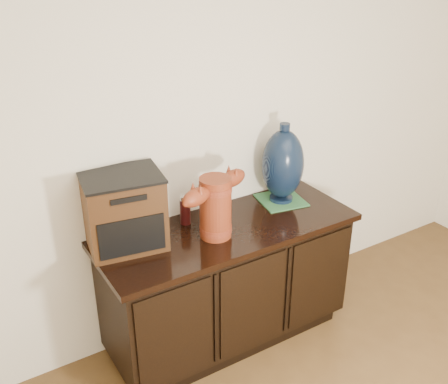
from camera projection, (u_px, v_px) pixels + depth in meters
sideboard at (228, 283)px, 3.01m from camera, size 1.46×0.56×0.75m
terracotta_vessel at (215, 204)px, 2.69m from camera, size 0.47×0.23×0.33m
tv_radio at (124, 211)px, 2.61m from camera, size 0.43×0.37×0.39m
green_mat at (281, 200)px, 3.14m from camera, size 0.30×0.30×0.01m
lamp_base at (283, 165)px, 3.04m from camera, size 0.29×0.29×0.48m
spray_can at (185, 210)px, 2.86m from camera, size 0.06×0.06×0.17m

